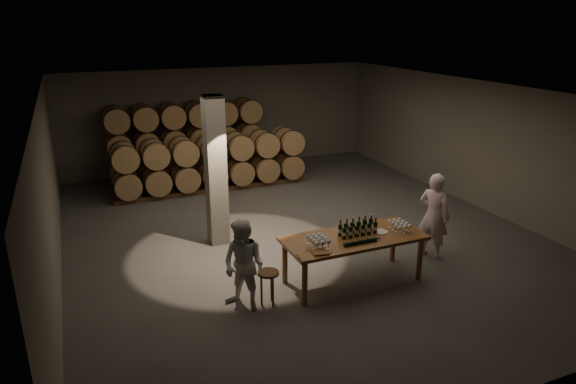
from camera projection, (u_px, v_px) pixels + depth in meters
name	position (u px, v px, depth m)	size (l,w,h in m)	color
room	(216.00, 172.00, 10.76)	(12.00, 12.00, 12.00)	#4D4B49
tasting_table	(354.00, 242.00, 9.34)	(2.60, 1.10, 0.90)	brown
barrel_stack_back	(186.00, 139.00, 15.41)	(4.70, 0.95, 2.31)	#57331D
barrel_stack_front	(211.00, 161.00, 14.45)	(5.48, 0.95, 1.57)	#57331D
bottle_cluster	(358.00, 229.00, 9.36)	(0.73, 0.23, 0.32)	black
lying_bottles	(361.00, 242.00, 9.00)	(0.74, 0.07, 0.07)	black
glass_cluster_left	(318.00, 239.00, 8.86)	(0.31, 0.42, 0.19)	silver
glass_cluster_right	(400.00, 224.00, 9.56)	(0.30, 0.41, 0.16)	silver
plate	(381.00, 232.00, 9.50)	(0.27, 0.27, 0.02)	silver
notebook_near	(320.00, 252.00, 8.64)	(0.26, 0.21, 0.03)	#946235
notebook_corner	(306.00, 257.00, 8.48)	(0.24, 0.30, 0.03)	#946235
pen	(329.00, 253.00, 8.63)	(0.01, 0.01, 0.13)	black
stool	(268.00, 278.00, 8.66)	(0.37, 0.37, 0.61)	#57331D
person_man	(434.00, 216.00, 10.31)	(0.65, 0.43, 1.78)	white
person_woman	(244.00, 265.00, 8.48)	(0.77, 0.60, 1.57)	silver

